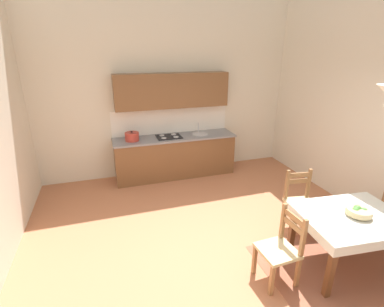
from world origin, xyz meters
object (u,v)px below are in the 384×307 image
object	(u,v)px
dining_table	(351,224)
dining_chair_tv_side	(280,249)
kitchen_cabinetry	(174,138)
dining_chair_kitchen_side	(300,202)
fruit_bowl	(359,211)

from	to	relation	value
dining_table	dining_chair_tv_side	xyz separation A→B (m)	(-0.96, 0.05, -0.18)
kitchen_cabinetry	dining_chair_kitchen_side	distance (m)	2.90
dining_table	dining_chair_tv_side	distance (m)	0.98
dining_chair_tv_side	fruit_bowl	bearing A→B (deg)	-4.12
dining_chair_kitchen_side	fruit_bowl	distance (m)	0.99
kitchen_cabinetry	fruit_bowl	distance (m)	3.74
dining_table	kitchen_cabinetry	bearing A→B (deg)	112.10
fruit_bowl	dining_chair_tv_side	bearing A→B (deg)	175.88
dining_chair_kitchen_side	dining_table	bearing A→B (deg)	-87.45
dining_table	dining_chair_kitchen_side	xyz separation A→B (m)	(-0.04, 0.90, -0.18)
dining_chair_tv_side	fruit_bowl	world-z (taller)	dining_chair_tv_side
fruit_bowl	dining_table	bearing A→B (deg)	158.17
dining_table	dining_chair_tv_side	bearing A→B (deg)	176.81
kitchen_cabinetry	fruit_bowl	bearing A→B (deg)	-67.33
dining_table	dining_chair_tv_side	size ratio (longest dim) A/B	1.45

